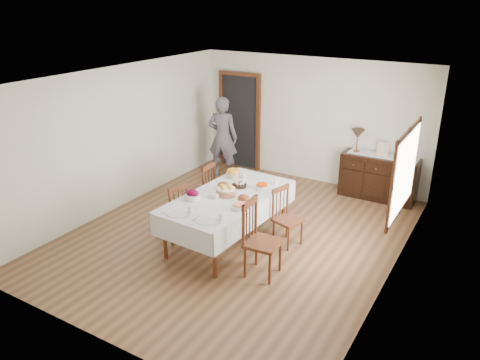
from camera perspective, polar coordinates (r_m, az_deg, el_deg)
The scene contains 26 objects.
ground at distance 7.88m, azimuth -0.37°, elevation -6.66°, with size 6.00×6.00×0.00m, color brown.
room_shell at distance 7.67m, azimuth 0.30°, elevation 5.77°, with size 5.02×6.02×2.65m.
dining_table at distance 7.40m, azimuth -1.47°, elevation -2.57°, with size 1.31×2.39×0.80m.
chair_left_near at distance 7.61m, azimuth -8.03°, elevation -3.81°, with size 0.49×0.49×0.98m.
chair_left_far at distance 8.38m, azimuth -4.55°, elevation -1.13°, with size 0.42×0.42×1.00m.
chair_right_near at distance 6.60m, azimuth 2.37°, elevation -7.09°, with size 0.50×0.50×1.12m.
chair_right_far at distance 7.46m, azimuth 5.61°, elevation -4.40°, with size 0.49×0.49×0.94m.
sideboard at distance 9.48m, azimuth 16.52°, elevation 0.33°, with size 1.45×0.53×0.87m.
person at distance 10.07m, azimuth -2.13°, elevation 5.54°, with size 0.59×0.38×1.90m, color #52505A.
bread_basket at distance 7.35m, azimuth -1.70°, elevation -1.35°, with size 0.32×0.32×0.18m.
egg_basket at distance 7.68m, azimuth -0.09°, elevation -0.57°, with size 0.24×0.24×0.10m.
ham_platter_a at distance 7.66m, azimuth -2.06°, elevation -0.71°, with size 0.32×0.32×0.11m.
ham_platter_b at distance 7.18m, azimuth 0.45°, elevation -2.28°, with size 0.33×0.33×0.11m.
beet_bowl at distance 7.24m, azimuth -5.81°, elevation -1.85°, with size 0.24×0.24×0.16m.
carrot_bowl at distance 7.59m, azimuth 2.67°, elevation -0.80°, with size 0.20×0.20×0.09m.
pineapple_bowl at distance 8.07m, azimuth -0.83°, elevation 0.77°, with size 0.25×0.25×0.14m.
casserole_dish at distance 6.90m, azimuth -0.01°, elevation -3.23°, with size 0.25×0.25×0.08m.
butter_dish at distance 7.27m, azimuth -3.21°, elevation -1.95°, with size 0.14×0.10×0.07m.
setting_left at distance 6.81m, azimuth -7.28°, elevation -3.93°, with size 0.43×0.31×0.10m.
setting_right at distance 6.56m, azimuth -3.57°, elevation -4.84°, with size 0.43×0.31×0.10m.
glass_far_a at distance 8.01m, azimuth 0.45°, elevation 0.50°, with size 0.07×0.07×0.10m.
glass_far_b at distance 7.78m, azimuth 4.40°, elevation -0.19°, with size 0.06×0.06×0.11m.
runner at distance 9.37m, azimuth 17.01°, elevation 2.85°, with size 1.30×0.35×0.01m.
table_lamp at distance 9.38m, azimuth 14.18°, elevation 5.42°, with size 0.26×0.26×0.46m.
picture_frame at distance 9.26m, azimuth 17.03°, elevation 3.53°, with size 0.22×0.08×0.28m.
deco_bowl at distance 9.22m, azimuth 19.84°, elevation 2.39°, with size 0.20×0.20×0.06m.
Camera 1 is at (3.59, -5.94, 3.74)m, focal length 35.00 mm.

